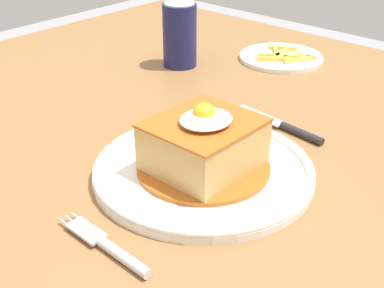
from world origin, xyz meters
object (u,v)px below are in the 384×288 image
(side_plate_fries, at_px, (281,57))
(main_plate, at_px, (203,170))
(soda_can, at_px, (180,35))
(fork, at_px, (111,249))
(knife, at_px, (289,128))

(side_plate_fries, bearing_deg, main_plate, -158.41)
(soda_can, height_order, side_plate_fries, soda_can)
(main_plate, xyz_separation_m, fork, (-0.18, -0.03, -0.00))
(fork, height_order, knife, same)
(main_plate, xyz_separation_m, side_plate_fries, (0.45, 0.18, -0.00))
(main_plate, height_order, fork, main_plate)
(main_plate, height_order, soda_can, soda_can)
(main_plate, bearing_deg, fork, -170.80)
(main_plate, relative_size, soda_can, 2.33)
(fork, relative_size, side_plate_fries, 0.83)
(main_plate, bearing_deg, side_plate_fries, 21.59)
(main_plate, height_order, side_plate_fries, main_plate)
(side_plate_fries, bearing_deg, knife, -144.14)
(soda_can, bearing_deg, knife, -107.53)
(soda_can, distance_m, side_plate_fries, 0.22)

